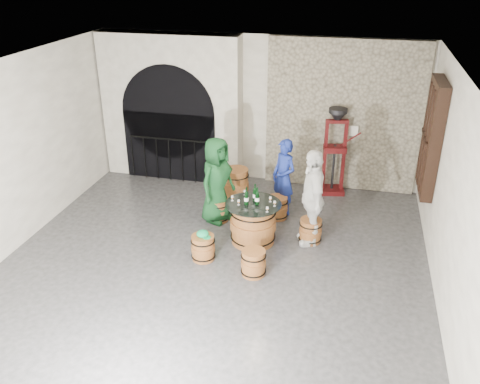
% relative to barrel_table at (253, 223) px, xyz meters
% --- Properties ---
extents(ground, '(8.00, 8.00, 0.00)m').
position_rel_barrel_table_xyz_m(ground, '(-0.48, -1.21, -0.38)').
color(ground, '#2D2D2F').
rests_on(ground, ground).
extents(wall_back, '(8.00, 0.00, 8.00)m').
position_rel_barrel_table_xyz_m(wall_back, '(-0.48, 2.79, 1.22)').
color(wall_back, silver).
rests_on(wall_back, ground).
extents(wall_right, '(0.00, 8.00, 8.00)m').
position_rel_barrel_table_xyz_m(wall_right, '(3.02, -1.21, 1.22)').
color(wall_right, silver).
rests_on(wall_right, ground).
extents(ceiling, '(8.00, 8.00, 0.00)m').
position_rel_barrel_table_xyz_m(ceiling, '(-0.48, -1.21, 2.82)').
color(ceiling, beige).
rests_on(ceiling, wall_back).
extents(stone_facing_panel, '(3.20, 0.12, 3.18)m').
position_rel_barrel_table_xyz_m(stone_facing_panel, '(1.32, 2.73, 1.22)').
color(stone_facing_panel, gray).
rests_on(stone_facing_panel, ground).
extents(arched_opening, '(3.10, 0.60, 3.19)m').
position_rel_barrel_table_xyz_m(arched_opening, '(-2.38, 2.53, 1.20)').
color(arched_opening, silver).
rests_on(arched_opening, ground).
extents(shuttered_window, '(0.23, 1.10, 2.00)m').
position_rel_barrel_table_xyz_m(shuttered_window, '(2.89, 1.19, 1.42)').
color(shuttered_window, black).
rests_on(shuttered_window, wall_right).
extents(barrel_table, '(0.99, 0.99, 0.76)m').
position_rel_barrel_table_xyz_m(barrel_table, '(0.00, 0.00, 0.00)').
color(barrel_table, brown).
rests_on(barrel_table, ground).
extents(barrel_stool_left, '(0.41, 0.41, 0.44)m').
position_rel_barrel_table_xyz_m(barrel_stool_left, '(-0.81, 0.62, -0.16)').
color(barrel_stool_left, brown).
rests_on(barrel_stool_left, ground).
extents(barrel_stool_far, '(0.41, 0.41, 0.44)m').
position_rel_barrel_table_xyz_m(barrel_stool_far, '(0.27, 0.99, -0.16)').
color(barrel_stool_far, brown).
rests_on(barrel_stool_far, ground).
extents(barrel_stool_right, '(0.41, 0.41, 0.44)m').
position_rel_barrel_table_xyz_m(barrel_stool_right, '(1.00, 0.24, -0.16)').
color(barrel_stool_right, brown).
rests_on(barrel_stool_right, ground).
extents(barrel_stool_near_right, '(0.41, 0.41, 0.44)m').
position_rel_barrel_table_xyz_m(barrel_stool_near_right, '(0.22, -1.00, -0.16)').
color(barrel_stool_near_right, brown).
rests_on(barrel_stool_near_right, ground).
extents(barrel_stool_near_left, '(0.41, 0.41, 0.44)m').
position_rel_barrel_table_xyz_m(barrel_stool_near_left, '(-0.70, -0.75, -0.16)').
color(barrel_stool_near_left, brown).
rests_on(barrel_stool_near_left, ground).
extents(green_cap, '(0.25, 0.20, 0.11)m').
position_rel_barrel_table_xyz_m(green_cap, '(-0.69, -0.75, 0.11)').
color(green_cap, '#0D9251').
rests_on(green_cap, barrel_stool_near_left).
extents(person_green, '(0.82, 0.96, 1.67)m').
position_rel_barrel_table_xyz_m(person_green, '(-0.84, 0.64, 0.46)').
color(person_green, '#113E1C').
rests_on(person_green, ground).
extents(person_blue, '(0.66, 0.64, 1.53)m').
position_rel_barrel_table_xyz_m(person_blue, '(0.34, 1.23, 0.39)').
color(person_blue, navy).
rests_on(person_blue, ground).
extents(person_white, '(0.70, 1.11, 1.76)m').
position_rel_barrel_table_xyz_m(person_white, '(0.99, 0.23, 0.50)').
color(person_white, silver).
rests_on(person_white, ground).
extents(wine_bottle_left, '(0.08, 0.08, 0.32)m').
position_rel_barrel_table_xyz_m(wine_bottle_left, '(-0.11, -0.06, 0.52)').
color(wine_bottle_left, black).
rests_on(wine_bottle_left, barrel_table).
extents(wine_bottle_center, '(0.08, 0.08, 0.32)m').
position_rel_barrel_table_xyz_m(wine_bottle_center, '(0.07, -0.01, 0.52)').
color(wine_bottle_center, black).
rests_on(wine_bottle_center, barrel_table).
extents(wine_bottle_right, '(0.08, 0.08, 0.32)m').
position_rel_barrel_table_xyz_m(wine_bottle_right, '(0.01, 0.11, 0.52)').
color(wine_bottle_right, black).
rests_on(wine_bottle_right, barrel_table).
extents(tasting_glass_a, '(0.05, 0.05, 0.10)m').
position_rel_barrel_table_xyz_m(tasting_glass_a, '(-0.24, -0.11, 0.43)').
color(tasting_glass_a, '#A65C20').
rests_on(tasting_glass_a, barrel_table).
extents(tasting_glass_b, '(0.05, 0.05, 0.10)m').
position_rel_barrel_table_xyz_m(tasting_glass_b, '(0.37, -0.01, 0.43)').
color(tasting_glass_b, '#A65C20').
rests_on(tasting_glass_b, barrel_table).
extents(tasting_glass_c, '(0.05, 0.05, 0.10)m').
position_rel_barrel_table_xyz_m(tasting_glass_c, '(-0.22, 0.30, 0.43)').
color(tasting_glass_c, '#A65C20').
rests_on(tasting_glass_c, barrel_table).
extents(tasting_glass_d, '(0.05, 0.05, 0.10)m').
position_rel_barrel_table_xyz_m(tasting_glass_d, '(0.27, 0.14, 0.43)').
color(tasting_glass_d, '#A65C20').
rests_on(tasting_glass_d, barrel_table).
extents(tasting_glass_e, '(0.05, 0.05, 0.10)m').
position_rel_barrel_table_xyz_m(tasting_glass_e, '(0.29, -0.25, 0.43)').
color(tasting_glass_e, '#A65C20').
rests_on(tasting_glass_e, barrel_table).
extents(tasting_glass_f, '(0.05, 0.05, 0.10)m').
position_rel_barrel_table_xyz_m(tasting_glass_f, '(-0.38, 0.02, 0.43)').
color(tasting_glass_f, '#A65C20').
rests_on(tasting_glass_f, barrel_table).
extents(side_barrel, '(0.53, 0.53, 0.71)m').
position_rel_barrel_table_xyz_m(side_barrel, '(-0.69, 1.54, -0.03)').
color(side_barrel, brown).
rests_on(side_barrel, ground).
extents(corking_press, '(0.80, 0.50, 1.86)m').
position_rel_barrel_table_xyz_m(corking_press, '(1.22, 2.40, 0.71)').
color(corking_press, '#480C0C').
rests_on(corking_press, ground).
extents(control_box, '(0.18, 0.10, 0.22)m').
position_rel_barrel_table_xyz_m(control_box, '(1.57, 2.65, 0.97)').
color(control_box, silver).
rests_on(control_box, wall_back).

